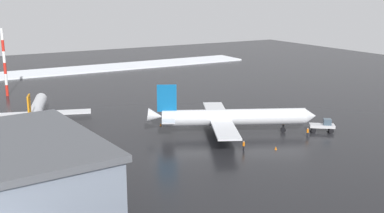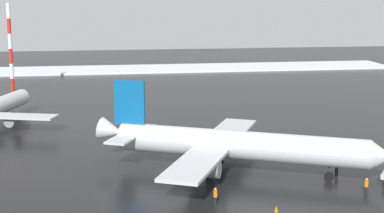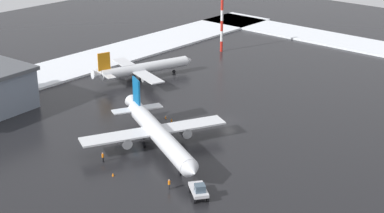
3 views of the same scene
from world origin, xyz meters
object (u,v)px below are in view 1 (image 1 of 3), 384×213
(pushback_tug, at_px, (323,125))
(cargo_hangar, at_px, (30,173))
(antenna_mast, at_px, (5,63))
(traffic_cone_wingtip_side, at_px, (161,124))
(ground_crew_mid_apron, at_px, (308,132))
(traffic_cone_mid_line, at_px, (170,123))
(traffic_cone_near_nose, at_px, (276,148))
(airplane_parked_starboard, at_px, (230,117))
(ground_crew_near_tug, at_px, (244,145))
(ground_crew_by_nose_gear, at_px, (283,124))
(airplane_far_rear, at_px, (36,111))

(pushback_tug, height_order, cargo_hangar, cargo_hangar)
(antenna_mast, relative_size, traffic_cone_wingtip_side, 30.89)
(ground_crew_mid_apron, relative_size, traffic_cone_mid_line, 3.11)
(traffic_cone_near_nose, distance_m, traffic_cone_mid_line, 24.07)
(traffic_cone_wingtip_side, bearing_deg, cargo_hangar, -49.84)
(airplane_parked_starboard, xyz_separation_m, pushback_tug, (7.75, 16.01, -1.83))
(traffic_cone_near_nose, bearing_deg, traffic_cone_wingtip_side, -155.77)
(ground_crew_near_tug, bearing_deg, traffic_cone_near_nose, 145.53)
(pushback_tug, bearing_deg, ground_crew_by_nose_gear, 172.75)
(antenna_mast, bearing_deg, ground_crew_by_nose_gear, 35.25)
(traffic_cone_mid_line, bearing_deg, ground_crew_by_nose_gear, 52.76)
(ground_crew_near_tug, bearing_deg, airplane_far_rear, -63.53)
(ground_crew_near_tug, relative_size, traffic_cone_mid_line, 3.11)
(airplane_far_rear, xyz_separation_m, ground_crew_by_nose_gear, (27.85, 40.38, -1.59))
(traffic_cone_mid_line, bearing_deg, traffic_cone_near_nose, 20.49)
(antenna_mast, bearing_deg, traffic_cone_mid_line, 27.64)
(ground_crew_near_tug, xyz_separation_m, traffic_cone_mid_line, (-20.31, -3.41, -0.70))
(ground_crew_near_tug, relative_size, ground_crew_by_nose_gear, 1.00)
(ground_crew_mid_apron, relative_size, traffic_cone_wingtip_side, 3.11)
(ground_crew_by_nose_gear, bearing_deg, cargo_hangar, 155.90)
(traffic_cone_mid_line, bearing_deg, traffic_cone_wingtip_side, -99.03)
(pushback_tug, bearing_deg, airplane_far_rear, -179.17)
(cargo_hangar, xyz_separation_m, traffic_cone_wingtip_side, (-25.15, 29.80, -4.17))
(airplane_parked_starboard, relative_size, ground_crew_mid_apron, 17.36)
(ground_crew_near_tug, distance_m, traffic_cone_wingtip_side, 21.28)
(pushback_tug, xyz_separation_m, traffic_cone_wingtip_side, (-18.90, -24.90, -1.01))
(airplane_parked_starboard, xyz_separation_m, ground_crew_by_nose_gear, (2.60, 10.65, -2.14))
(ground_crew_mid_apron, relative_size, cargo_hangar, 0.07)
(ground_crew_by_nose_gear, bearing_deg, traffic_cone_mid_line, 105.64)
(airplane_far_rear, bearing_deg, cargo_hangar, -175.17)
(ground_crew_by_nose_gear, distance_m, traffic_cone_mid_line, 22.23)
(ground_crew_near_tug, height_order, traffic_cone_near_nose, ground_crew_near_tug)
(airplane_far_rear, xyz_separation_m, ground_crew_mid_apron, (34.12, 40.75, -1.59))
(ground_crew_near_tug, xyz_separation_m, traffic_cone_near_nose, (2.23, 5.01, -0.70))
(airplane_far_rear, relative_size, antenna_mast, 1.50)
(ground_crew_near_tug, bearing_deg, pushback_tug, 174.51)
(ground_crew_by_nose_gear, bearing_deg, antenna_mast, 88.14)
(airplane_parked_starboard, height_order, ground_crew_near_tug, airplane_parked_starboard)
(ground_crew_by_nose_gear, distance_m, traffic_cone_wingtip_side, 23.90)
(ground_crew_near_tug, distance_m, cargo_hangar, 35.53)
(cargo_hangar, bearing_deg, traffic_cone_wingtip_side, 125.48)
(airplane_far_rear, distance_m, ground_crew_mid_apron, 53.18)
(ground_crew_by_nose_gear, bearing_deg, traffic_cone_near_nose, -172.63)
(traffic_cone_near_nose, bearing_deg, traffic_cone_mid_line, -159.51)
(airplane_parked_starboard, bearing_deg, antenna_mast, 144.43)
(airplane_far_rear, distance_m, ground_crew_near_tug, 43.46)
(ground_crew_near_tug, height_order, ground_crew_mid_apron, same)
(cargo_hangar, bearing_deg, airplane_parked_starboard, 105.21)
(pushback_tug, distance_m, cargo_hangar, 55.15)
(airplane_parked_starboard, height_order, traffic_cone_wingtip_side, airplane_parked_starboard)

